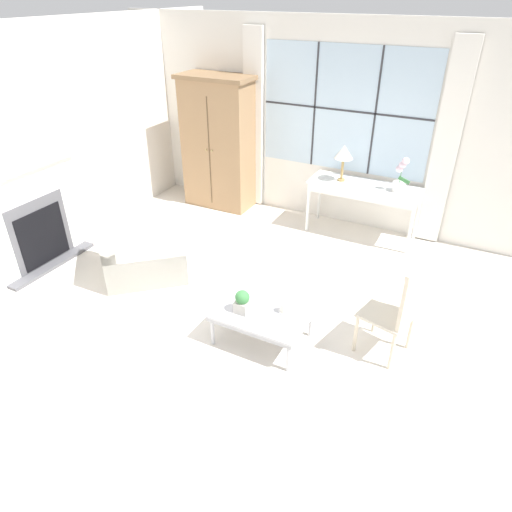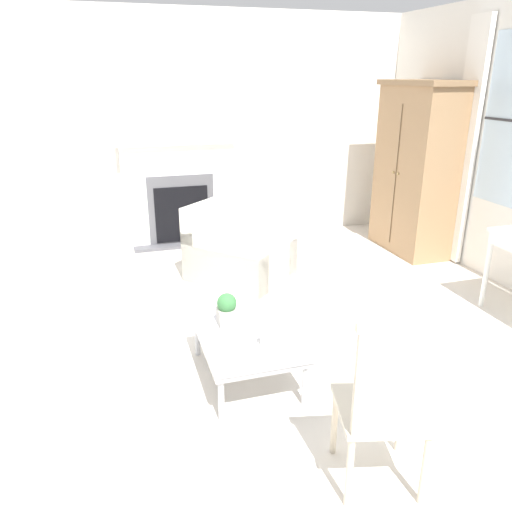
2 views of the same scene
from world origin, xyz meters
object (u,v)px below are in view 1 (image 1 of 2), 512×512
at_px(fireplace, 30,210).
at_px(coffee_table, 262,314).
at_px(console_table, 364,190).
at_px(table_lamp, 344,153).
at_px(side_chair_wooden, 399,307).
at_px(potted_plant_small, 242,301).
at_px(armoire, 218,143).
at_px(potted_orchid, 400,178).
at_px(armchair_upholstered, 142,255).
at_px(pillar_candle, 285,308).

bearing_deg(fireplace, coffee_table, -0.39).
bearing_deg(console_table, table_lamp, -179.81).
xyz_separation_m(console_table, side_chair_wooden, (0.99, -2.29, -0.11)).
bearing_deg(coffee_table, fireplace, 179.61).
distance_m(table_lamp, potted_plant_small, 2.85).
height_order(armoire, side_chair_wooden, armoire).
height_order(console_table, potted_orchid, potted_orchid).
bearing_deg(side_chair_wooden, console_table, 113.46).
height_order(armchair_upholstered, coffee_table, armchair_upholstered).
bearing_deg(armoire, armchair_upholstered, -83.51).
bearing_deg(coffee_table, console_table, 85.45).
bearing_deg(armoire, coffee_table, -51.67).
bearing_deg(potted_orchid, fireplace, -145.54).
distance_m(fireplace, pillar_candle, 3.41).
xyz_separation_m(armchair_upholstered, side_chair_wooden, (3.08, -0.04, 0.31)).
distance_m(fireplace, potted_orchid, 4.67).
bearing_deg(potted_plant_small, armoire, 125.08).
relative_size(fireplace, pillar_candle, 18.09).
xyz_separation_m(console_table, armchair_upholstered, (-2.08, -2.25, -0.41)).
distance_m(armoire, coffee_table, 3.50).
height_order(table_lamp, potted_orchid, table_lamp).
bearing_deg(armchair_upholstered, console_table, 47.19).
distance_m(armoire, armchair_upholstered, 2.39).
relative_size(fireplace, coffee_table, 2.44).
bearing_deg(potted_orchid, side_chair_wooden, -76.59).
bearing_deg(potted_orchid, console_table, 178.24).
distance_m(side_chair_wooden, coffee_table, 1.29).
bearing_deg(coffee_table, armchair_upholstered, 167.08).
height_order(fireplace, potted_orchid, fireplace).
relative_size(console_table, armchair_upholstered, 1.21).
xyz_separation_m(potted_orchid, pillar_candle, (-0.46, -2.58, -0.53)).
bearing_deg(armchair_upholstered, pillar_candle, -9.51).
bearing_deg(armoire, pillar_candle, -48.24).
xyz_separation_m(armoire, potted_plant_small, (1.96, -2.79, -0.52)).
relative_size(console_table, potted_plant_small, 6.30).
relative_size(potted_orchid, potted_plant_small, 1.92).
xyz_separation_m(table_lamp, side_chair_wooden, (1.33, -2.29, -0.58)).
xyz_separation_m(fireplace, side_chair_wooden, (4.39, 0.37, -0.18)).
bearing_deg(pillar_candle, fireplace, -178.98).
bearing_deg(coffee_table, side_chair_wooden, 17.77).
bearing_deg(armchair_upholstered, fireplace, -162.80).
distance_m(table_lamp, armchair_upholstered, 2.98).
height_order(fireplace, side_chair_wooden, fireplace).
bearing_deg(table_lamp, console_table, 0.19).
bearing_deg(pillar_candle, potted_plant_small, -154.20).
distance_m(side_chair_wooden, pillar_candle, 1.06).
height_order(side_chair_wooden, potted_plant_small, side_chair_wooden).
xyz_separation_m(table_lamp, armchair_upholstered, (-1.74, -2.25, -0.89)).
bearing_deg(pillar_candle, table_lamp, 97.22).
height_order(fireplace, pillar_candle, fireplace).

